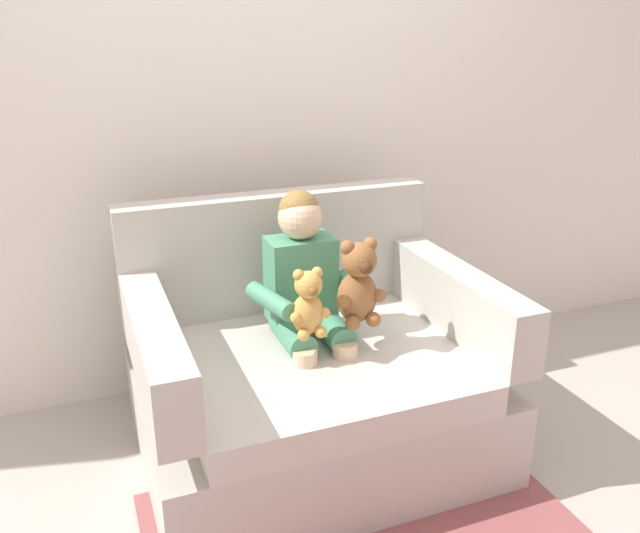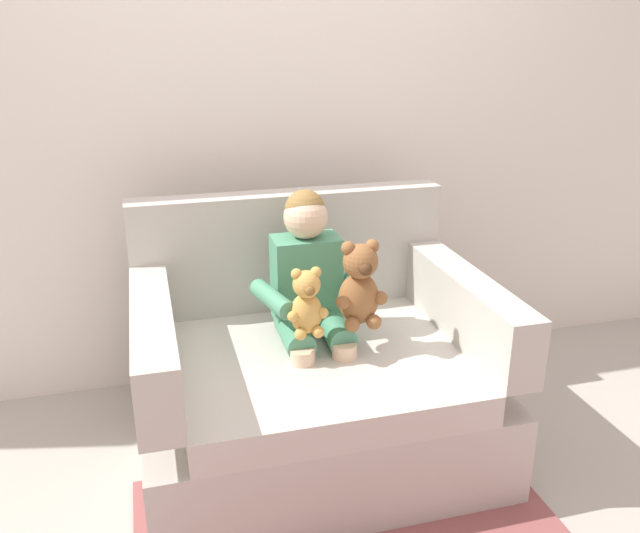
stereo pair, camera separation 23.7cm
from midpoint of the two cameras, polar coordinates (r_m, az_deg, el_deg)
The scene contains 6 objects.
ground_plane at distance 2.80m, azimuth 2.11°, elevation -15.66°, with size 8.00×8.00×0.00m, color #ADA89E.
back_wall at distance 3.05m, azimuth -2.11°, elevation 13.83°, with size 6.00×0.10×2.60m, color silver.
armchair at distance 2.66m, azimuth 1.95°, elevation -9.66°, with size 1.33×1.02×0.98m.
seated_child at distance 2.55m, azimuth 1.82°, elevation -1.89°, with size 0.45×0.39×0.82m.
plush_honey at distance 2.36m, azimuth 1.71°, elevation -3.29°, with size 0.15×0.12×0.26m.
plush_brown at distance 2.44m, azimuth 6.22°, elevation -1.77°, with size 0.20×0.16×0.33m.
Camera 2 is at (-0.58, -2.19, 1.65)m, focal length 37.20 mm.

